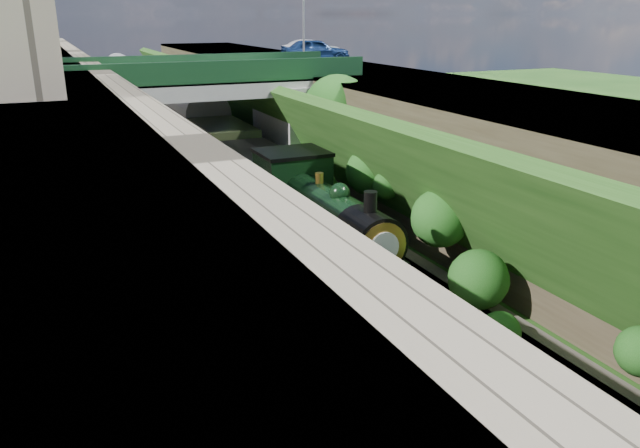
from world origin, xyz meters
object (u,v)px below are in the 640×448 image
Objects in this scene: tree at (338,112)px; locomotive at (321,219)px; car_blue at (315,50)px; lamppost at (304,13)px; road_bridge at (219,115)px; car_silver at (312,50)px; tender at (260,182)px.

locomotive is (-4.71, -8.32, -2.75)m from tree.
locomotive is at bearing 162.61° from car_blue.
tree is at bearing -103.73° from lamppost.
locomotive is at bearing -88.92° from road_bridge.
tree is 16.00m from car_silver.
road_bridge is at bearing 133.02° from car_blue.
tender is at bearing -168.55° from tree.
tender is at bearing 90.00° from locomotive.
car_blue is at bearing 37.20° from road_bridge.
tender is at bearing 151.92° from car_blue.
locomotive is at bearing -90.00° from tender.
locomotive is at bearing 156.54° from car_silver.
tree is at bearing 160.68° from car_silver.
lamppost is 1.00× the size of tender.
lamppost is 21.69m from locomotive.
tree is at bearing 167.37° from car_blue.
car_silver is 25.78m from locomotive.
lamppost reaches higher than tree.
road_bridge is 13.71m from locomotive.
lamppost reaches higher than car_silver.
road_bridge is 2.67× the size of tender.
car_silver is at bearing 71.48° from tree.
road_bridge is at bearing -144.54° from lamppost.
tender is (0.26, -6.17, -2.46)m from road_bridge.
car_blue is at bearing 45.15° from lamppost.
lamppost reaches higher than car_blue.
tender is (-8.73, -12.99, -5.45)m from car_blue.
locomotive is at bearing -111.11° from lamppost.
tree is 0.65× the size of locomotive.
road_bridge reaches higher than tender.
tree is 11.97m from lamppost.
locomotive is 1.70× the size of tender.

